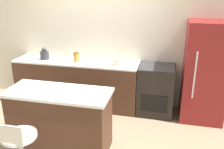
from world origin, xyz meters
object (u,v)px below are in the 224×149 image
(oven_range, at_px, (156,90))
(refrigerator, at_px, (205,72))
(kettle, at_px, (45,54))
(stool_chair, at_px, (20,148))
(mixing_bowl, at_px, (118,61))

(oven_range, height_order, refrigerator, refrigerator)
(oven_range, height_order, kettle, kettle)
(stool_chair, bearing_deg, mixing_bowl, 68.93)
(oven_range, xyz_separation_m, mixing_bowl, (-0.70, -0.03, 0.51))
(refrigerator, bearing_deg, oven_range, 178.51)
(oven_range, xyz_separation_m, stool_chair, (-1.48, -2.07, -0.03))
(kettle, bearing_deg, stool_chair, -71.86)
(oven_range, relative_size, stool_chair, 1.09)
(oven_range, bearing_deg, stool_chair, -125.68)
(stool_chair, relative_size, mixing_bowl, 4.11)
(stool_chair, xyz_separation_m, mixing_bowl, (0.78, 2.04, 0.54))
(refrigerator, xyz_separation_m, mixing_bowl, (-1.50, -0.01, 0.10))
(stool_chair, bearing_deg, refrigerator, 41.82)
(refrigerator, bearing_deg, stool_chair, -138.18)
(stool_chair, distance_m, kettle, 2.22)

